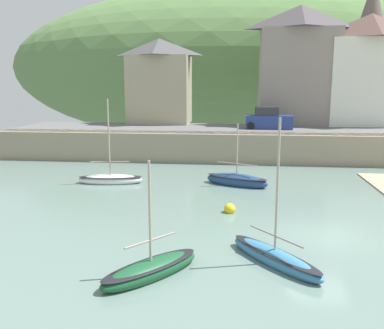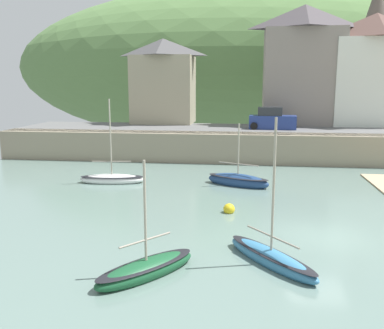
{
  "view_description": "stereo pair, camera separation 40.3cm",
  "coord_description": "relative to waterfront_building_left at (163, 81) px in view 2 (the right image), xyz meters",
  "views": [
    {
      "loc": [
        -3.53,
        -17.74,
        6.46
      ],
      "look_at": [
        -5.98,
        4.44,
        2.14
      ],
      "focal_mm": 39.62,
      "sensor_mm": 36.0,
      "label": 1
    },
    {
      "loc": [
        -3.13,
        -17.69,
        6.46
      ],
      "look_at": [
        -5.98,
        4.44,
        2.14
      ],
      "focal_mm": 39.62,
      "sensor_mm": 36.0,
      "label": 2
    }
  ],
  "objects": [
    {
      "name": "parked_car_near_slipway",
      "position": [
        10.7,
        -4.5,
        -3.47
      ],
      "size": [
        4.19,
        1.94,
        1.95
      ],
      "rotation": [
        0.0,
        0.0,
        -0.06
      ],
      "color": "navy",
      "rests_on": "ground"
    },
    {
      "name": "church_with_spire",
      "position": [
        21.31,
        4.0,
        3.25
      ],
      "size": [
        3.0,
        3.0,
        14.56
      ],
      "color": "gray",
      "rests_on": "ground"
    },
    {
      "name": "motorboat_with_cabin",
      "position": [
        7.99,
        -16.37,
        -6.36
      ],
      "size": [
        4.32,
        2.77,
        4.19
      ],
      "rotation": [
        0.0,
        0.0,
        -0.41
      ],
      "color": "navy",
      "rests_on": "ground"
    },
    {
      "name": "fishing_boat_green",
      "position": [
        5.18,
        -29.75,
        -6.43
      ],
      "size": [
        3.41,
        3.79,
        4.16
      ],
      "rotation": [
        0.0,
        0.0,
        0.88
      ],
      "color": "#1A5530",
      "rests_on": "ground"
    },
    {
      "name": "rowboat_small_beached",
      "position": [
        -0.25,
        -16.67,
        -6.41
      ],
      "size": [
        4.34,
        1.77,
        5.63
      ],
      "rotation": [
        0.0,
        0.0,
        0.12
      ],
      "color": "white",
      "rests_on": "ground"
    },
    {
      "name": "quay_seawall",
      "position": [
        11.57,
        -7.7,
        -5.32
      ],
      "size": [
        48.0,
        9.4,
        2.4
      ],
      "color": "gray",
      "rests_on": "ground"
    },
    {
      "name": "hillside_backdrop",
      "position": [
        9.76,
        30.0,
        2.28
      ],
      "size": [
        80.0,
        44.0,
        25.57
      ],
      "color": "#5D8449",
      "rests_on": "ground"
    },
    {
      "name": "waterfront_building_centre",
      "position": [
        13.71,
        -0.0,
        1.48
      ],
      "size": [
        7.71,
        4.57,
        11.31
      ],
      "color": "gray",
      "rests_on": "ground"
    },
    {
      "name": "waterfront_building_right",
      "position": [
        20.23,
        0.0,
        1.04
      ],
      "size": [
        7.85,
        4.91,
        10.43
      ],
      "color": "white",
      "rests_on": "ground"
    },
    {
      "name": "mooring_buoy",
      "position": [
        7.67,
        -22.25,
        -6.49
      ],
      "size": [
        0.59,
        0.59,
        0.59
      ],
      "color": "yellow",
      "rests_on": "ground"
    },
    {
      "name": "sailboat_blue_trim",
      "position": [
        9.44,
        -28.24,
        -6.42
      ],
      "size": [
        3.53,
        4.04,
        5.46
      ],
      "rotation": [
        0.0,
        0.0,
        -0.89
      ],
      "color": "teal",
      "rests_on": "ground"
    },
    {
      "name": "waterfront_building_left",
      "position": [
        0.0,
        0.0,
        0.0
      ],
      "size": [
        6.34,
        4.92,
        8.39
      ],
      "color": "tan",
      "rests_on": "ground"
    }
  ]
}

